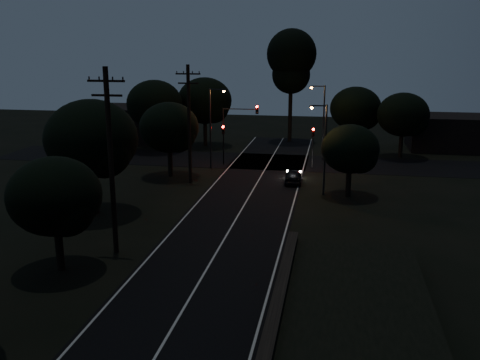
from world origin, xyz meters
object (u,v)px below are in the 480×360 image
(streetlight_a, at_px, (212,123))
(car, at_px, (293,176))
(signal_right, at_px, (313,140))
(streetlight_c, at_px, (323,143))
(signal_left, at_px, (223,137))
(signal_mast, at_px, (239,123))
(utility_pole_far, at_px, (189,122))
(tall_pine, at_px, (291,61))
(streetlight_b, at_px, (322,117))
(utility_pole_mid, at_px, (111,159))

(streetlight_a, xyz_separation_m, car, (8.51, -4.47, -4.01))
(signal_right, xyz_separation_m, streetlight_c, (1.23, -9.99, 1.51))
(signal_left, bearing_deg, signal_mast, 0.13)
(utility_pole_far, height_order, tall_pine, tall_pine)
(streetlight_b, bearing_deg, signal_right, -100.00)
(streetlight_b, bearing_deg, streetlight_a, -150.52)
(tall_pine, distance_m, streetlight_c, 26.12)
(signal_mast, distance_m, streetlight_b, 9.15)
(signal_left, bearing_deg, streetlight_c, -43.76)
(signal_left, bearing_deg, streetlight_b, 22.05)
(streetlight_a, xyz_separation_m, streetlight_c, (11.14, -8.00, -0.29))
(tall_pine, relative_size, streetlight_a, 1.77)
(utility_pole_mid, relative_size, signal_mast, 1.76)
(utility_pole_mid, distance_m, utility_pole_far, 17.00)
(signal_mast, bearing_deg, streetlight_b, 25.99)
(signal_mast, bearing_deg, utility_pole_far, -111.11)
(utility_pole_far, height_order, streetlight_b, utility_pole_far)
(utility_pole_mid, height_order, streetlight_c, utility_pole_mid)
(streetlight_a, bearing_deg, utility_pole_mid, -91.73)
(utility_pole_far, xyz_separation_m, streetlight_c, (11.83, -2.00, -1.13))
(tall_pine, distance_m, car, 23.60)
(signal_right, bearing_deg, streetlight_c, -82.98)
(signal_mast, bearing_deg, signal_left, -179.87)
(tall_pine, height_order, streetlight_a, tall_pine)
(tall_pine, xyz_separation_m, signal_right, (3.60, -15.01, -7.34))
(streetlight_c, bearing_deg, signal_mast, 131.19)
(utility_pole_far, bearing_deg, utility_pole_mid, -90.00)
(tall_pine, bearing_deg, car, -84.15)
(utility_pole_far, distance_m, streetlight_a, 6.10)
(utility_pole_far, xyz_separation_m, signal_mast, (3.09, 7.99, -1.15))
(utility_pole_far, bearing_deg, car, 9.44)
(signal_left, relative_size, streetlight_a, 0.51)
(utility_pole_mid, distance_m, streetlight_a, 23.04)
(utility_pole_mid, relative_size, signal_left, 2.68)
(utility_pole_mid, height_order, streetlight_a, utility_pole_mid)
(utility_pole_far, height_order, car, utility_pole_far)
(car, bearing_deg, streetlight_c, 123.90)
(signal_right, distance_m, streetlight_a, 10.26)
(utility_pole_far, bearing_deg, streetlight_c, -9.60)
(signal_mast, relative_size, car, 1.69)
(streetlight_b, height_order, car, streetlight_b)
(signal_mast, height_order, car, signal_mast)
(signal_mast, relative_size, streetlight_a, 0.78)
(utility_pole_far, height_order, signal_left, utility_pole_far)
(signal_right, bearing_deg, signal_left, 180.00)
(utility_pole_mid, height_order, utility_pole_far, utility_pole_mid)
(streetlight_b, xyz_separation_m, streetlight_c, (0.52, -14.00, -0.29))
(signal_mast, distance_m, streetlight_c, 13.28)
(signal_left, xyz_separation_m, car, (7.80, -6.46, -2.21))
(streetlight_a, bearing_deg, streetlight_b, 29.48)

